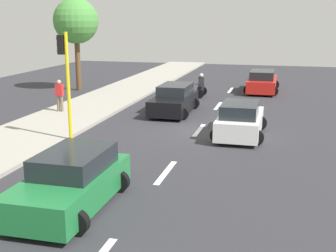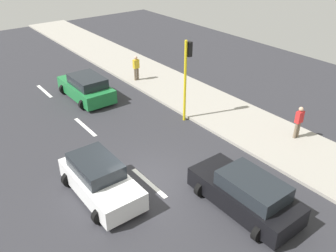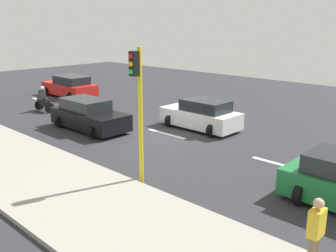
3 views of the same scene
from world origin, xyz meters
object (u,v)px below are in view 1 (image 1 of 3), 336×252
(car_red, at_px, (262,82))
(car_green, at_px, (71,182))
(car_white, at_px, (240,120))
(motorcycle, at_px, (201,87))
(car_black, at_px, (174,100))
(street_tree_south, at_px, (76,22))
(traffic_light_corner, at_px, (65,72))
(pedestrian_near_signal, at_px, (60,95))

(car_red, xyz_separation_m, car_green, (3.97, 21.09, -0.00))
(car_white, height_order, motorcycle, motorcycle)
(car_black, relative_size, street_tree_south, 0.69)
(car_black, height_order, street_tree_south, street_tree_south)
(motorcycle, bearing_deg, car_red, -141.34)
(car_red, distance_m, car_green, 21.46)
(car_black, relative_size, traffic_light_corner, 0.98)
(car_green, height_order, street_tree_south, street_tree_south)
(car_white, xyz_separation_m, motorcycle, (3.45, -9.40, -0.07))
(pedestrian_near_signal, bearing_deg, car_red, -134.80)
(car_black, bearing_deg, pedestrian_near_signal, 17.22)
(pedestrian_near_signal, bearing_deg, street_tree_south, -71.51)
(car_red, distance_m, car_black, 9.32)
(motorcycle, distance_m, street_tree_south, 9.82)
(car_green, bearing_deg, pedestrian_near_signal, -61.00)
(car_green, xyz_separation_m, street_tree_south, (8.66, -18.68, 4.05))
(car_red, relative_size, pedestrian_near_signal, 2.68)
(car_white, xyz_separation_m, car_green, (3.69, 8.71, 0.00))
(car_red, relative_size, motorcycle, 2.97)
(car_green, bearing_deg, car_white, -112.96)
(car_black, distance_m, pedestrian_near_signal, 6.12)
(motorcycle, relative_size, pedestrian_near_signal, 0.91)
(car_white, bearing_deg, pedestrian_near_signal, -13.03)
(car_white, height_order, traffic_light_corner, traffic_light_corner)
(pedestrian_near_signal, bearing_deg, car_white, 166.97)
(motorcycle, xyz_separation_m, street_tree_south, (8.90, -0.57, 4.12))
(traffic_light_corner, bearing_deg, car_red, -114.89)
(car_black, bearing_deg, car_green, 91.10)
(car_white, bearing_deg, car_red, -91.28)
(pedestrian_near_signal, bearing_deg, car_black, -162.78)
(pedestrian_near_signal, bearing_deg, motorcycle, -131.54)
(car_white, xyz_separation_m, car_black, (3.94, -4.07, 0.00))
(car_white, xyz_separation_m, traffic_light_corner, (6.76, 2.78, 2.22))
(car_green, distance_m, street_tree_south, 20.98)
(motorcycle, xyz_separation_m, pedestrian_near_signal, (6.32, 7.14, 0.42))
(pedestrian_near_signal, bearing_deg, car_green, 119.00)
(car_red, distance_m, pedestrian_near_signal, 14.27)
(pedestrian_near_signal, height_order, street_tree_south, street_tree_south)
(car_green, distance_m, traffic_light_corner, 7.04)
(car_red, bearing_deg, street_tree_south, 10.83)
(car_green, distance_m, pedestrian_near_signal, 12.55)
(car_black, bearing_deg, street_tree_south, -35.02)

